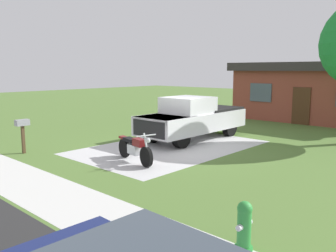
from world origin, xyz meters
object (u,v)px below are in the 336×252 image
Objects in this scene: pickup_truck at (194,118)px; fire_hydrant at (244,226)px; mailbox at (22,127)px; motorcycle at (135,148)px; neighbor_house at (318,91)px.

fire_hydrant is at bearing -46.66° from pickup_truck.
pickup_truck reaches higher than mailbox.
motorcycle is 4.45m from mailbox.
mailbox is 0.13× the size of neighbor_house.
motorcycle is 6.34m from fire_hydrant.
pickup_truck is at bearing -100.53° from neighbor_house.
mailbox is (-2.90, -6.46, 0.03)m from pickup_truck.
pickup_truck is at bearing 103.32° from motorcycle.
mailbox reaches higher than fire_hydrant.
fire_hydrant is 0.09× the size of neighbor_house.
mailbox is at bearing -106.17° from neighbor_house.
mailbox is (-3.97, -1.94, 0.51)m from motorcycle.
motorcycle is 0.23× the size of neighbor_house.
motorcycle is 14.47m from neighbor_house.
neighbor_house is at bearing 106.23° from fire_hydrant.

